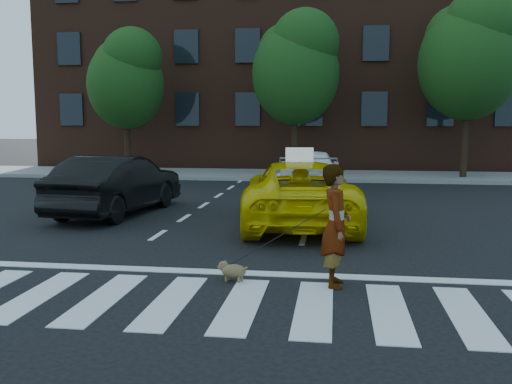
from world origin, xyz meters
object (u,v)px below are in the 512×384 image
at_px(white_suv, 309,172).
at_px(woman, 336,226).
at_px(dog, 232,270).
at_px(tree_right, 470,51).
at_px(tree_mid, 296,64).
at_px(taxi, 299,193).
at_px(tree_left, 126,75).
at_px(black_sedan, 117,185).

height_order(white_suv, woman, woman).
height_order(woman, dog, woman).
height_order(tree_right, dog, tree_right).
bearing_deg(tree_mid, dog, -89.56).
bearing_deg(dog, woman, 18.77).
distance_m(woman, dog, 1.79).
height_order(taxi, woman, woman).
distance_m(tree_left, dog, 18.12).
distance_m(taxi, white_suv, 5.80).
distance_m(tree_left, tree_right, 14.52).
relative_size(tree_left, tree_right, 0.84).
height_order(tree_right, black_sedan, tree_right).
bearing_deg(tree_right, black_sedan, -137.96).
relative_size(tree_right, woman, 4.10).
relative_size(black_sedan, woman, 2.55).
bearing_deg(taxi, woman, 94.15).
xyz_separation_m(tree_mid, tree_right, (7.00, -0.00, 0.41)).
xyz_separation_m(tree_right, woman, (-5.26, -15.90, -4.32)).
xyz_separation_m(tree_left, white_suv, (8.32, -5.01, -3.71)).
bearing_deg(tree_right, taxi, -119.56).
bearing_deg(woman, taxi, 8.90).
bearing_deg(dog, tree_mid, 109.70).
bearing_deg(tree_right, tree_mid, 180.00).
xyz_separation_m(tree_right, taxi, (-6.13, -10.82, -4.49)).
bearing_deg(dog, tree_left, 134.90).
bearing_deg(dog, tree_right, 85.85).
distance_m(taxi, woman, 5.16).
bearing_deg(tree_mid, tree_left, 180.00).
bearing_deg(tree_mid, tree_right, -0.00).
height_order(tree_left, woman, tree_left).
height_order(tree_mid, tree_right, tree_right).
height_order(taxi, black_sedan, black_sedan).
relative_size(tree_left, tree_mid, 0.92).
bearing_deg(white_suv, dog, 84.26).
relative_size(tree_left, dog, 12.24).
bearing_deg(taxi, black_sedan, -15.04).
bearing_deg(dog, taxi, 100.92).
bearing_deg(woman, black_sedan, 43.77).
xyz_separation_m(taxi, white_suv, (-0.04, 5.80, -0.04)).
relative_size(tree_mid, tree_right, 0.92).
bearing_deg(taxi, dog, 76.03).
height_order(tree_right, white_suv, tree_right).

